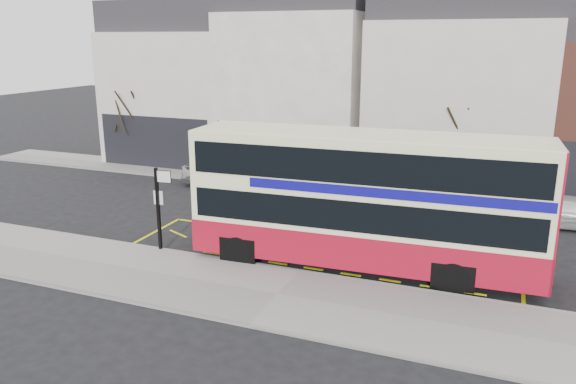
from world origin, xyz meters
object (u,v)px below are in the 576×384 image
at_px(double_decker_bus, 366,199).
at_px(street_tree_left, 129,99).
at_px(car_silver, 224,173).
at_px(street_tree_right, 454,117).
at_px(car_white, 573,213).
at_px(car_grey, 370,187).
at_px(bus_stop_post, 159,201).

relative_size(double_decker_bus, street_tree_left, 1.97).
relative_size(car_silver, street_tree_right, 0.78).
xyz_separation_m(car_silver, car_white, (16.64, -0.52, -0.13)).
bearing_deg(car_silver, car_grey, -90.48).
distance_m(bus_stop_post, car_grey, 11.22).
distance_m(double_decker_bus, car_grey, 8.67).
relative_size(double_decker_bus, car_grey, 3.07).
relative_size(bus_stop_post, car_silver, 0.68).
distance_m(double_decker_bus, bus_stop_post, 7.40).
bearing_deg(car_grey, double_decker_bus, -156.49).
bearing_deg(car_grey, street_tree_right, -44.25).
bearing_deg(street_tree_right, car_silver, -166.05).
height_order(double_decker_bus, car_grey, double_decker_bus).
height_order(car_white, street_tree_left, street_tree_left).
xyz_separation_m(car_grey, street_tree_right, (3.48, 2.37, 3.31)).
distance_m(double_decker_bus, car_white, 10.38).
relative_size(car_silver, car_white, 1.02).
height_order(double_decker_bus, car_white, double_decker_bus).
bearing_deg(street_tree_right, double_decker_bus, -99.15).
height_order(car_silver, car_white, car_silver).
relative_size(double_decker_bus, bus_stop_post, 3.84).
bearing_deg(bus_stop_post, double_decker_bus, 4.55).
xyz_separation_m(double_decker_bus, bus_stop_post, (-7.25, -1.41, -0.46)).
height_order(car_grey, street_tree_right, street_tree_right).
bearing_deg(car_white, street_tree_left, 78.37).
bearing_deg(street_tree_right, car_grey, -145.75).
bearing_deg(double_decker_bus, street_tree_right, 78.10).
height_order(car_silver, car_grey, car_silver).
bearing_deg(car_grey, street_tree_left, 93.55).
bearing_deg(street_tree_left, car_grey, -7.95).
xyz_separation_m(double_decker_bus, street_tree_right, (1.72, 10.66, 1.48)).
distance_m(double_decker_bus, street_tree_left, 20.25).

